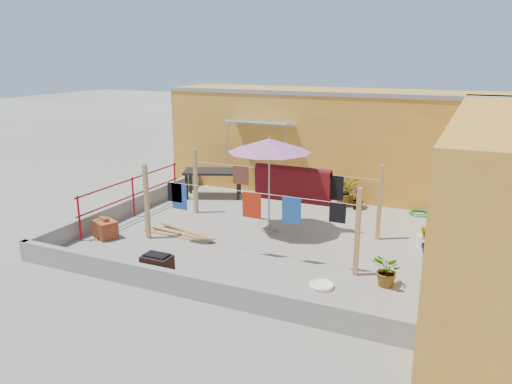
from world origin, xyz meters
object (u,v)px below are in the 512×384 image
brazier (157,267)px  water_jug_a (428,248)px  patio_umbrella (269,146)px  brick_stack (105,229)px  plant_back_a (345,191)px  green_hose (420,213)px  water_jug_b (420,241)px  outdoor_table (213,173)px  white_basin (322,285)px

brazier → water_jug_a: bearing=36.3°
patio_umbrella → brazier: 4.00m
brick_stack → plant_back_a: plant_back_a is taller
green_hose → plant_back_a: plant_back_a is taller
water_jug_b → brick_stack: bearing=-160.0°
patio_umbrella → brick_stack: size_ratio=3.43×
brick_stack → water_jug_a: (7.17, 2.06, -0.06)m
water_jug_a → water_jug_b: size_ratio=1.19×
outdoor_table → green_hose: (6.03, 0.77, -0.71)m
brick_stack → water_jug_a: bearing=16.0°
brazier → water_jug_b: (4.47, 3.91, -0.12)m
patio_umbrella → white_basin: size_ratio=5.11×
plant_back_a → brick_stack: bearing=-132.3°
white_basin → water_jug_b: 3.28m
patio_umbrella → green_hose: (3.24, 2.98, -2.12)m
white_basin → green_hose: size_ratio=0.83×
brazier → green_hose: 7.61m
brazier → brick_stack: bearing=151.0°
water_jug_a → plant_back_a: 3.95m
green_hose → brazier: bearing=-123.1°
white_basin → water_jug_a: (1.64, 2.48, 0.12)m
brick_stack → water_jug_b: bearing=20.0°
patio_umbrella → brick_stack: bearing=-149.4°
white_basin → water_jug_b: size_ratio=1.54×
patio_umbrella → water_jug_b: bearing=8.3°
outdoor_table → water_jug_a: outdoor_table is taller
patio_umbrella → white_basin: 3.86m
outdoor_table → brick_stack: size_ratio=2.82×
outdoor_table → water_jug_a: 6.93m
outdoor_table → brick_stack: outdoor_table is taller
green_hose → water_jug_b: bearing=-82.8°
white_basin → water_jug_a: size_ratio=1.29×
water_jug_a → water_jug_b: bearing=114.6°
brick_stack → brazier: bearing=-29.0°
patio_umbrella → brazier: bearing=-105.2°
green_hose → plant_back_a: 2.14m
patio_umbrella → outdoor_table: size_ratio=1.21×
brick_stack → plant_back_a: (4.54, 5.00, 0.21)m
outdoor_table → white_basin: outdoor_table is taller
brick_stack → water_jug_b: 7.40m
white_basin → brazier: bearing=-162.5°
brazier → water_jug_a: 5.81m
outdoor_table → water_jug_b: bearing=-15.0°
water_jug_a → water_jug_b: 0.52m
brazier → plant_back_a: 6.70m
brick_stack → brazier: brazier is taller
water_jug_a → green_hose: (-0.53, 2.94, -0.12)m
patio_umbrella → water_jug_a: size_ratio=6.59×
water_jug_b → brazier: bearing=-138.8°
outdoor_table → brazier: outdoor_table is taller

